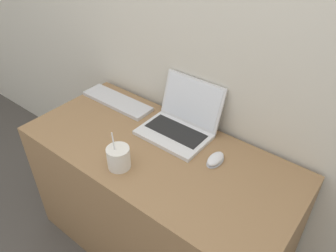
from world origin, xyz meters
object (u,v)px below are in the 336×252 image
(laptop, at_px, (180,122))
(drink_cup, at_px, (119,157))
(external_keyboard, at_px, (117,101))
(computer_mouse, at_px, (215,159))

(laptop, xyz_separation_m, drink_cup, (-0.06, -0.38, -0.00))
(laptop, xyz_separation_m, external_keyboard, (-0.44, -0.01, -0.05))
(computer_mouse, relative_size, external_keyboard, 0.26)
(computer_mouse, bearing_deg, laptop, 161.19)
(laptop, distance_m, computer_mouse, 0.28)
(external_keyboard, bearing_deg, laptop, 1.42)
(drink_cup, distance_m, external_keyboard, 0.53)
(laptop, bearing_deg, computer_mouse, -18.81)
(laptop, xyz_separation_m, computer_mouse, (0.26, -0.09, -0.04))
(laptop, relative_size, computer_mouse, 3.02)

